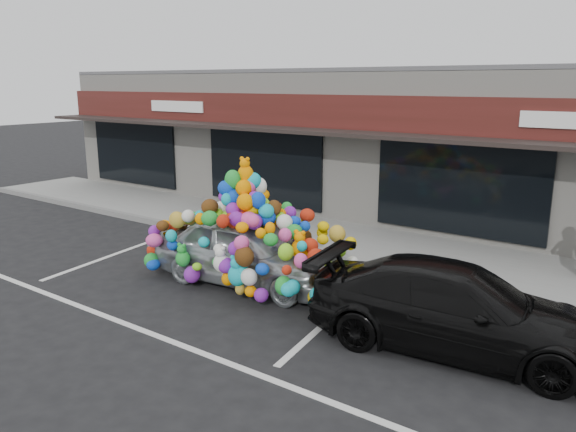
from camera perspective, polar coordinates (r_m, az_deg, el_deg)
The scene contains 9 objects.
ground at distance 11.45m, azimuth -7.66°, elevation -6.74°, with size 90.00×90.00×0.00m, color black.
shop_building at distance 17.91m, azimuth 11.16°, elevation 7.54°, with size 24.00×7.20×4.31m.
sidewalk at distance 14.44m, azimuth 3.30°, elevation -2.05°, with size 26.00×3.00×0.15m, color gray.
kerb at distance 13.25m, azimuth -0.21°, elevation -3.46°, with size 26.00×0.18×0.16m, color slate.
parking_stripe_left at distance 13.87m, azimuth -16.75°, elevation -3.58°, with size 0.12×4.40×0.01m, color silver.
parking_stripe_mid at distance 10.01m, azimuth 5.05°, elevation -9.69°, with size 0.12×4.40×0.01m, color silver.
lane_line at distance 8.66m, azimuth -8.52°, elevation -13.68°, with size 14.00×0.12×0.01m, color silver.
toy_car at distance 11.14m, azimuth -4.18°, elevation -2.72°, with size 2.89×4.38×2.46m.
black_sedan at distance 8.83m, azimuth 16.74°, elevation -9.01°, with size 4.44×1.81×1.29m, color black.
Camera 1 is at (7.48, -7.73, 3.93)m, focal length 35.00 mm.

